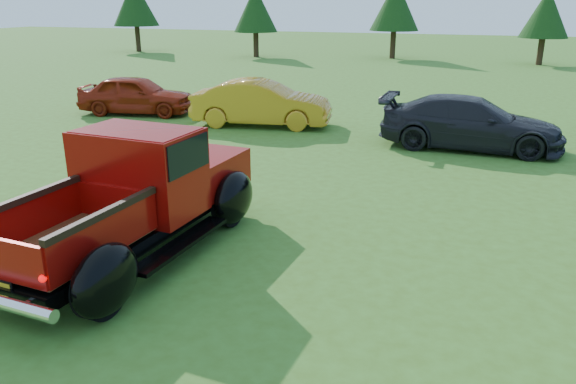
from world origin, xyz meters
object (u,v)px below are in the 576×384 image
Objects in this scene: tree_west at (255,9)px; show_car_red at (136,95)px; pickup_truck at (142,191)px; show_car_yellow at (262,103)px; tree_far_west at (135,3)px; show_car_grey at (471,123)px; tree_mid_left at (395,5)px; tree_mid_right at (546,13)px.

tree_west is 20.54m from show_car_red.
pickup_truck is 1.23× the size of show_car_yellow.
tree_far_west is 1.11× the size of show_car_grey.
tree_mid_left is (19.00, 1.00, -0.14)m from tree_far_west.
tree_west is at bearing 36.06° from show_car_grey.
show_car_red is 0.91× the size of show_car_yellow.
tree_far_west reaches higher than pickup_truck.
tree_mid_left is at bearing 15.17° from show_car_grey.
tree_far_west is at bearing 31.64° from show_car_yellow.
show_car_red is (-6.31, 9.37, -0.24)m from pickup_truck.
show_car_yellow is (-0.50, -22.42, -2.68)m from tree_mid_left.
tree_west is at bearing -5.71° from tree_far_west.
tree_mid_left is at bearing 3.01° from tree_far_west.
show_car_red is at bearing -79.48° from tree_west.
tree_mid_left is 31.53m from pickup_truck.
tree_west is at bearing 0.24° from show_car_red.
tree_mid_left reaches higher than tree_mid_right.
show_car_red is 0.83× the size of show_car_grey.
tree_far_west is 25.29m from show_car_red.
show_car_yellow is (18.50, -21.42, -2.81)m from tree_far_west.
tree_mid_right is at bearing 3.18° from tree_west.
tree_mid_right is 31.51m from pickup_truck.
tree_mid_right is at bearing -0.00° from tree_far_west.
show_car_grey reaches higher than show_car_red.
tree_mid_left is at bearing 12.53° from tree_west.
tree_west is 1.05× the size of tree_mid_right.
show_car_red is at bearing -103.46° from tree_mid_left.
pickup_truck is at bearing -71.16° from tree_west.
tree_mid_right reaches higher than pickup_truck.
tree_mid_right is at bearing 79.41° from pickup_truck.
show_car_red is (13.72, -21.05, -2.86)m from tree_far_west.
show_car_red is 4.79m from show_car_yellow.
show_car_red is (-5.28, -22.05, -2.72)m from tree_mid_left.
tree_mid_left is at bearing -10.45° from show_car_yellow.
tree_mid_right reaches higher than show_car_grey.
show_car_grey is (14.75, -21.23, -2.43)m from tree_west.
show_car_yellow is (4.78, -0.37, 0.04)m from show_car_red.
tree_mid_left is 22.84m from show_car_red.
show_car_grey is at bearing -98.32° from tree_mid_right.
pickup_truck reaches higher than show_car_grey.
pickup_truck is 9.13m from show_car_yellow.
tree_mid_left is (9.00, 2.00, 0.27)m from tree_west.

